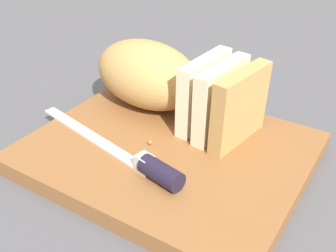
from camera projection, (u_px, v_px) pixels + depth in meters
ground_plane at (168, 159)px, 0.57m from camera, size 3.00×3.00×0.00m
cutting_board at (168, 152)px, 0.57m from camera, size 0.36×0.30×0.02m
bread_loaf at (164, 80)px, 0.62m from camera, size 0.28×0.14×0.10m
bread_knife at (144, 164)px, 0.51m from camera, size 0.28×0.08×0.03m
crumb_near_knife at (194, 130)px, 0.59m from camera, size 0.00×0.00×0.00m
crumb_near_loaf at (150, 142)px, 0.56m from camera, size 0.01×0.01×0.01m
crumb_stray_left at (182, 128)px, 0.59m from camera, size 0.01×0.01×0.01m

